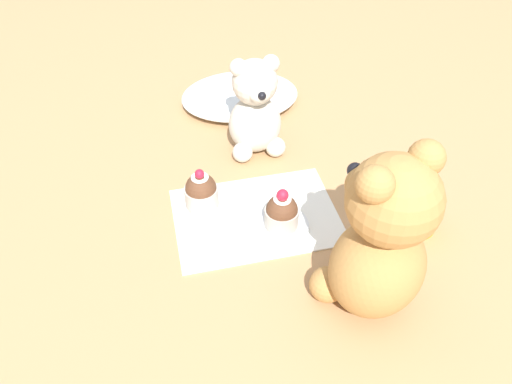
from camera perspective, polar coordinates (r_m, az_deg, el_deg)
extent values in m
plane|color=tan|center=(0.82, 0.00, -2.88)|extent=(4.00, 4.00, 0.00)
cube|color=silver|center=(0.82, 0.00, -2.73)|extent=(0.27, 0.19, 0.01)
ellipsoid|color=white|center=(1.08, -1.84, 10.99)|extent=(0.25, 0.20, 0.04)
ellipsoid|color=beige|center=(0.93, -0.12, 7.76)|extent=(0.10, 0.09, 0.11)
sphere|color=beige|center=(0.88, -0.13, 12.45)|extent=(0.08, 0.08, 0.08)
ellipsoid|color=beige|center=(0.86, 0.42, 11.15)|extent=(0.04, 0.04, 0.03)
sphere|color=black|center=(0.84, 0.68, 10.93)|extent=(0.01, 0.01, 0.01)
sphere|color=beige|center=(0.86, -2.01, 14.02)|extent=(0.03, 0.03, 0.03)
sphere|color=beige|center=(0.87, 1.72, 14.47)|extent=(0.03, 0.03, 0.03)
sphere|color=beige|center=(0.92, -1.55, 4.55)|extent=(0.04, 0.04, 0.04)
sphere|color=beige|center=(0.93, 2.25, 5.17)|extent=(0.04, 0.04, 0.04)
ellipsoid|color=#B78447|center=(0.67, 13.62, -8.34)|extent=(0.17, 0.16, 0.15)
sphere|color=#B78447|center=(0.59, 15.48, -0.90)|extent=(0.11, 0.11, 0.11)
ellipsoid|color=#B78447|center=(0.61, 12.45, 0.95)|extent=(0.07, 0.06, 0.04)
sphere|color=black|center=(0.62, 11.26, 2.42)|extent=(0.02, 0.02, 0.02)
sphere|color=#B78447|center=(0.59, 18.90, 3.74)|extent=(0.04, 0.04, 0.04)
sphere|color=#B78447|center=(0.54, 13.45, 0.85)|extent=(0.04, 0.04, 0.04)
sphere|color=#B78447|center=(0.75, 13.14, -7.28)|extent=(0.05, 0.05, 0.05)
sphere|color=#B78447|center=(0.71, 8.15, -10.42)|extent=(0.05, 0.05, 0.05)
cylinder|color=#B2ADA3|center=(0.83, -6.23, -0.49)|extent=(0.06, 0.06, 0.04)
sphere|color=brown|center=(0.82, -6.32, 0.41)|extent=(0.05, 0.05, 0.05)
cylinder|color=white|center=(0.80, -6.45, 1.66)|extent=(0.03, 0.03, 0.00)
sphere|color=red|center=(0.80, -6.49, 2.07)|extent=(0.02, 0.02, 0.02)
cylinder|color=silver|center=(0.80, 2.89, -3.84)|extent=(0.09, 0.09, 0.01)
cylinder|color=#B2ADA3|center=(0.78, 2.93, -2.90)|extent=(0.05, 0.05, 0.03)
sphere|color=brown|center=(0.77, 2.97, -2.06)|extent=(0.05, 0.05, 0.05)
cylinder|color=white|center=(0.76, 3.04, -0.83)|extent=(0.03, 0.03, 0.00)
sphere|color=red|center=(0.75, 3.06, -0.35)|extent=(0.02, 0.02, 0.02)
cylinder|color=orange|center=(0.82, 18.14, -2.08)|extent=(0.06, 0.06, 0.07)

